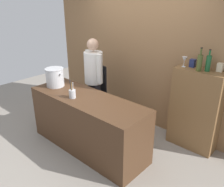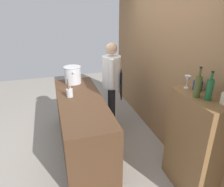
{
  "view_description": "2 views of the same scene",
  "coord_description": "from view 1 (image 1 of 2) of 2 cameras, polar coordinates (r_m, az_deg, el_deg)",
  "views": [
    {
      "loc": [
        2.54,
        -2.23,
        2.38
      ],
      "look_at": [
        0.25,
        0.3,
        0.95
      ],
      "focal_mm": 38.12,
      "sensor_mm": 36.0,
      "label": 1
    },
    {
      "loc": [
        3.03,
        -0.4,
        2.31
      ],
      "look_at": [
        0.26,
        0.43,
        1.06
      ],
      "focal_mm": 34.15,
      "sensor_mm": 36.0,
      "label": 2
    }
  ],
  "objects": [
    {
      "name": "spice_tin_navy",
      "position": [
        3.9,
        18.76,
        6.91
      ],
      "size": [
        0.08,
        0.08,
        0.12
      ],
      "primitive_type": "cube",
      "color": "navy",
      "rests_on": "bar_cabinet"
    },
    {
      "name": "wine_glass_short",
      "position": [
        3.86,
        16.98,
        7.81
      ],
      "size": [
        0.08,
        0.08,
        0.16
      ],
      "color": "silver",
      "rests_on": "bar_cabinet"
    },
    {
      "name": "chef",
      "position": [
        4.45,
        -4.35,
        4.17
      ],
      "size": [
        0.51,
        0.39,
        1.66
      ],
      "rotation": [
        0.0,
        0.0,
        2.87
      ],
      "color": "black",
      "rests_on": "ground_plane"
    },
    {
      "name": "prep_counter",
      "position": [
        3.89,
        -5.79,
        -7.09
      ],
      "size": [
        2.06,
        0.7,
        0.9
      ],
      "primitive_type": "cube",
      "color": "#472D1C",
      "rests_on": "ground_plane"
    },
    {
      "name": "utensil_crock",
      "position": [
        3.68,
        -9.5,
        -0.02
      ],
      "size": [
        0.1,
        0.1,
        0.3
      ],
      "color": "#B7BABF",
      "rests_on": "prep_counter"
    },
    {
      "name": "ground_plane",
      "position": [
        4.13,
        -5.54,
        -12.51
      ],
      "size": [
        8.0,
        8.0,
        0.0
      ],
      "primitive_type": "plane",
      "color": "gray"
    },
    {
      "name": "bar_cabinet",
      "position": [
        4.03,
        19.32,
        -3.74
      ],
      "size": [
        0.76,
        0.32,
        1.33
      ],
      "primitive_type": "cube",
      "color": "brown",
      "rests_on": "ground_plane"
    },
    {
      "name": "wine_bottle_green",
      "position": [
        3.74,
        22.09,
        6.8
      ],
      "size": [
        0.07,
        0.07,
        0.32
      ],
      "color": "#1E592D",
      "rests_on": "bar_cabinet"
    },
    {
      "name": "wine_bottle_olive",
      "position": [
        3.71,
        20.26,
        7.03
      ],
      "size": [
        0.07,
        0.07,
        0.35
      ],
      "color": "#475123",
      "rests_on": "bar_cabinet"
    },
    {
      "name": "brick_back_panel",
      "position": [
        4.51,
        7.15,
        11.38
      ],
      "size": [
        4.4,
        0.1,
        3.0
      ],
      "primitive_type": "cube",
      "color": "olive",
      "rests_on": "ground_plane"
    },
    {
      "name": "stockpot_large",
      "position": [
        4.2,
        -13.53,
        3.8
      ],
      "size": [
        0.37,
        0.31,
        0.32
      ],
      "color": "#B7BABF",
      "rests_on": "prep_counter"
    },
    {
      "name": "spice_tin_cream",
      "position": [
        3.81,
        24.51,
        5.72
      ],
      "size": [
        0.08,
        0.08,
        0.12
      ],
      "primitive_type": "cube",
      "color": "beige",
      "rests_on": "bar_cabinet"
    }
  ]
}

